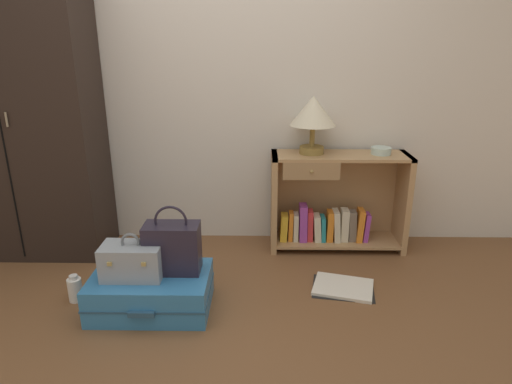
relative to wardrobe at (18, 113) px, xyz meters
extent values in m
plane|color=brown|center=(1.30, -1.20, -0.99)|extent=(9.00, 9.00, 0.00)
cube|color=silver|center=(1.30, 0.30, 0.31)|extent=(6.40, 0.10, 2.60)
cube|color=black|center=(0.00, 0.00, 0.00)|extent=(1.02, 0.45, 1.99)
cylinder|color=gray|center=(0.05, -0.24, 0.00)|extent=(0.01, 0.01, 0.09)
cube|color=tan|center=(1.72, 0.06, -0.64)|extent=(0.04, 0.30, 0.71)
cube|color=tan|center=(2.64, 0.06, -0.64)|extent=(0.04, 0.30, 0.71)
cube|color=tan|center=(2.18, 0.06, -0.30)|extent=(0.96, 0.30, 0.02)
cube|color=tan|center=(2.18, 0.06, -0.94)|extent=(0.88, 0.30, 0.02)
cube|color=tan|center=(2.18, 0.21, -0.64)|extent=(0.88, 0.01, 0.69)
cube|color=#9D7950|center=(1.96, -0.08, -0.37)|extent=(0.39, 0.02, 0.12)
sphere|color=#9E844C|center=(1.96, -0.09, -0.37)|extent=(0.02, 0.02, 0.02)
cube|color=gold|center=(1.79, 0.04, -0.83)|extent=(0.06, 0.11, 0.20)
cube|color=orange|center=(1.84, 0.04, -0.82)|extent=(0.04, 0.09, 0.22)
cube|color=beige|center=(1.88, 0.04, -0.83)|extent=(0.03, 0.10, 0.20)
cube|color=purple|center=(1.93, 0.04, -0.79)|extent=(0.06, 0.12, 0.27)
cube|color=red|center=(1.98, 0.04, -0.81)|extent=(0.04, 0.09, 0.23)
cube|color=beige|center=(2.03, 0.04, -0.83)|extent=(0.06, 0.12, 0.20)
cube|color=teal|center=(2.08, 0.04, -0.84)|extent=(0.04, 0.11, 0.19)
cube|color=orange|center=(2.12, 0.04, -0.82)|extent=(0.05, 0.10, 0.23)
cube|color=beige|center=(2.17, 0.04, -0.81)|extent=(0.06, 0.13, 0.23)
cube|color=beige|center=(2.23, 0.04, -0.81)|extent=(0.05, 0.10, 0.24)
cube|color=#726659|center=(2.29, 0.04, -0.81)|extent=(0.06, 0.08, 0.23)
cube|color=orange|center=(2.34, 0.04, -0.81)|extent=(0.05, 0.12, 0.24)
cube|color=purple|center=(2.39, 0.04, -0.83)|extent=(0.05, 0.10, 0.21)
cylinder|color=olive|center=(1.98, 0.09, -0.26)|extent=(0.17, 0.17, 0.05)
cylinder|color=olive|center=(1.98, 0.09, -0.16)|extent=(0.04, 0.04, 0.15)
cone|color=beige|center=(1.98, 0.09, 0.01)|extent=(0.31, 0.31, 0.20)
cylinder|color=silver|center=(2.46, 0.07, -0.26)|extent=(0.14, 0.14, 0.05)
cube|color=teal|center=(1.01, -0.76, -0.89)|extent=(0.66, 0.42, 0.22)
cube|color=#285071|center=(1.01, -0.76, -0.89)|extent=(0.67, 0.43, 0.01)
cube|color=#285071|center=(1.01, -0.98, -0.89)|extent=(0.14, 0.02, 0.03)
cube|color=#8E99A3|center=(0.92, -0.78, -0.68)|extent=(0.33, 0.19, 0.19)
torus|color=slate|center=(0.92, -0.78, -0.57)|extent=(0.11, 0.02, 0.11)
cube|color=tan|center=(0.83, -0.88, -0.65)|extent=(0.02, 0.01, 0.02)
cube|color=tan|center=(1.01, -0.88, -0.65)|extent=(0.02, 0.01, 0.02)
cube|color=#231E2D|center=(1.13, -0.71, -0.64)|extent=(0.31, 0.16, 0.28)
torus|color=#231E2D|center=(1.13, -0.71, -0.48)|extent=(0.18, 0.01, 0.18)
cylinder|color=white|center=(0.54, -0.69, -0.92)|extent=(0.08, 0.08, 0.14)
cylinder|color=silver|center=(0.54, -0.69, -0.84)|extent=(0.05, 0.05, 0.02)
cube|color=white|center=(2.14, -0.53, -0.98)|extent=(0.42, 0.35, 0.02)
cube|color=black|center=(2.14, -0.53, -0.99)|extent=(0.41, 0.34, 0.01)
camera|label=1|loc=(1.63, -2.95, 0.47)|focal=31.24mm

